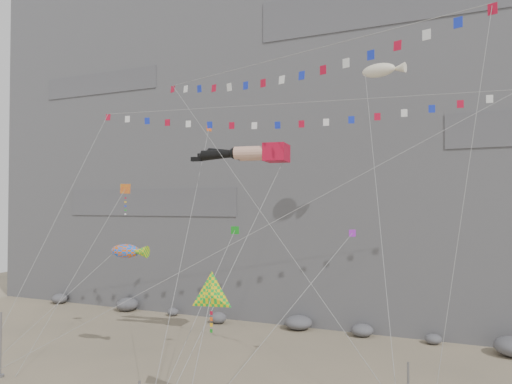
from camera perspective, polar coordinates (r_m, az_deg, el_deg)
cliff at (r=63.08m, az=9.42°, el=10.70°), size 80.00×28.00×50.00m
talus_boulders at (r=48.60m, az=4.87°, el=-14.70°), size 60.00×3.00×1.20m
anchor_pole_left at (r=39.58m, az=-27.16°, el=-15.25°), size 0.12×0.12×4.38m
legs_kite at (r=36.49m, az=-0.67°, el=4.39°), size 7.32×14.62×20.45m
flag_banner_upper at (r=39.58m, az=3.80°, el=10.05°), size 33.06×16.11×29.35m
flag_banner_lower at (r=33.47m, az=4.09°, el=15.29°), size 23.38×8.91×23.96m
harlequin_kite at (r=40.95m, az=-14.76°, el=0.26°), size 4.04×8.42×15.28m
fish_windsock at (r=38.41m, az=-14.73°, el=-6.57°), size 8.87×7.69×12.76m
delta_kite at (r=27.44m, az=-5.16°, el=-11.70°), size 2.58×4.16×8.53m
blimp_windsock at (r=41.03m, az=13.82°, el=13.27°), size 5.51×14.66×26.22m
small_kite_a at (r=42.00m, az=-5.55°, el=6.52°), size 5.10×15.07×23.63m
small_kite_b at (r=32.72m, az=10.61°, el=-5.06°), size 6.74×10.45×15.23m
small_kite_c at (r=34.40m, az=-2.52°, el=-4.60°), size 1.17×9.75×13.47m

